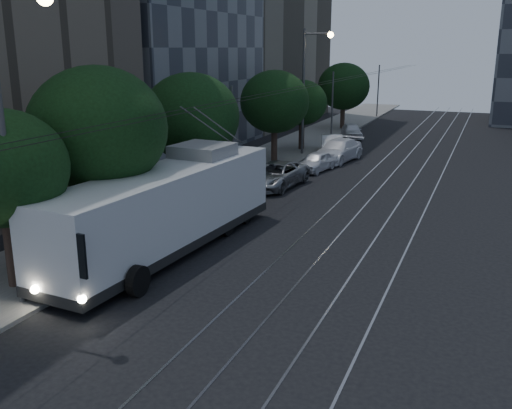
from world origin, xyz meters
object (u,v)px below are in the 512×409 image
object	(u,v)px
trolleybus	(169,208)
streetlamp_far	(309,80)
car_white_b	(338,150)
car_white_d	(352,131)
car_white_a	(316,161)
car_white_c	(332,145)
pickup_silver	(276,175)
streetlamp_near	(12,122)

from	to	relation	value
trolleybus	streetlamp_far	distance (m)	22.50
car_white_b	car_white_d	bearing A→B (deg)	107.87
car_white_a	car_white_b	bearing A→B (deg)	93.72
trolleybus	car_white_a	world-z (taller)	trolleybus
trolleybus	car_white_c	size ratio (longest dim) A/B	2.87
trolleybus	car_white_a	size ratio (longest dim) A/B	3.48
car_white_b	streetlamp_far	size ratio (longest dim) A/B	0.58
pickup_silver	streetlamp_near	size ratio (longest dim) A/B	0.54
car_white_d	streetlamp_near	world-z (taller)	streetlamp_near
car_white_b	car_white_d	distance (m)	11.08
car_white_c	car_white_d	bearing A→B (deg)	76.48
car_white_d	streetlamp_far	distance (m)	11.01
trolleybus	car_white_c	xyz separation A→B (m)	(0.37, 23.10, -1.04)
car_white_c	streetlamp_near	distance (m)	29.83
pickup_silver	car_white_d	size ratio (longest dim) A/B	1.33
pickup_silver	streetlamp_near	xyz separation A→B (m)	(-1.38, -18.02, 5.12)
car_white_c	streetlamp_near	bearing A→B (deg)	-110.47
pickup_silver	car_white_a	world-z (taller)	pickup_silver
car_white_b	car_white_a	bearing A→B (deg)	-87.11
car_white_a	car_white_d	bearing A→B (deg)	104.82
pickup_silver	streetlamp_near	distance (m)	18.78
trolleybus	car_white_b	xyz separation A→B (m)	(1.40, 20.96, -1.01)
car_white_c	streetlamp_far	distance (m)	5.23
trolleybus	car_white_a	xyz separation A→B (m)	(0.95, 17.09, -1.15)
car_white_a	pickup_silver	bearing A→B (deg)	-88.80
car_white_c	streetlamp_far	bearing A→B (deg)	-167.25
car_white_a	car_white_c	distance (m)	6.04
car_white_c	car_white_d	distance (m)	8.84
car_white_b	car_white_c	bearing A→B (deg)	125.20
trolleybus	car_white_b	bearing A→B (deg)	89.94
trolleybus	car_white_d	xyz separation A→B (m)	(-0.20, 31.92, -1.12)
streetlamp_near	car_white_c	bearing A→B (deg)	86.76
streetlamp_near	streetlamp_far	size ratio (longest dim) A/B	1.05
trolleybus	pickup_silver	size ratio (longest dim) A/B	2.49
car_white_d	streetlamp_near	bearing A→B (deg)	-112.89
trolleybus	car_white_a	distance (m)	17.16
car_white_a	car_white_c	xyz separation A→B (m)	(-0.58, 6.01, 0.11)
car_white_a	trolleybus	bearing A→B (deg)	-82.78
streetlamp_near	streetlamp_far	xyz separation A→B (m)	(-0.01, 28.38, -0.24)
trolleybus	car_white_b	world-z (taller)	trolleybus
pickup_silver	car_white_d	bearing A→B (deg)	96.66
streetlamp_far	car_white_a	bearing A→B (deg)	-66.01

